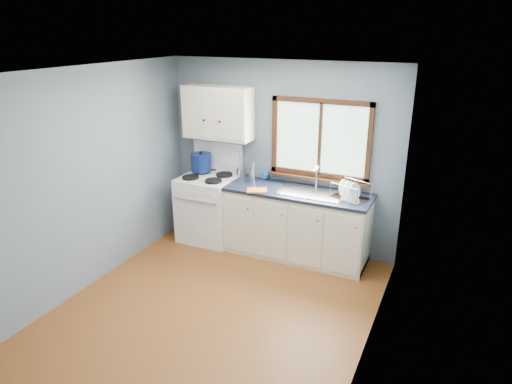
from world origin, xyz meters
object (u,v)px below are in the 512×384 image
at_px(base_cabinets, 296,227).
at_px(stockpot, 201,162).
at_px(gas_range, 209,206).
at_px(sink, 311,197).
at_px(utensil_crock, 241,172).
at_px(skillet, 201,169).
at_px(dish_rack, 350,194).
at_px(thermos, 253,172).

height_order(base_cabinets, stockpot, stockpot).
distance_m(gas_range, base_cabinets, 1.31).
relative_size(sink, utensil_crock, 2.22).
xyz_separation_m(gas_range, skillet, (-0.20, 0.13, 0.49)).
bearing_deg(stockpot, utensil_crock, 8.14).
bearing_deg(utensil_crock, dish_rack, -6.25).
bearing_deg(skillet, base_cabinets, -15.60).
relative_size(base_cabinets, thermos, 6.67).
relative_size(gas_range, thermos, 4.90).
bearing_deg(dish_rack, utensil_crock, -164.59).
distance_m(base_cabinets, utensil_crock, 1.09).
distance_m(gas_range, sink, 1.53).
bearing_deg(skillet, thermos, -12.81).
relative_size(stockpot, utensil_crock, 1.00).
height_order(skillet, thermos, thermos).
bearing_deg(thermos, stockpot, 178.99).
bearing_deg(utensil_crock, base_cabinets, -11.85).
relative_size(utensil_crock, thermos, 1.36).
bearing_deg(sink, skillet, 176.16).
relative_size(sink, thermos, 3.03).
bearing_deg(skillet, gas_range, -45.20).
relative_size(gas_range, base_cabinets, 0.74).
bearing_deg(dish_rack, skillet, -160.86).
distance_m(stockpot, utensil_crock, 0.60).
distance_m(gas_range, utensil_crock, 0.68).
height_order(gas_range, stockpot, gas_range).
relative_size(thermos, dish_rack, 0.57).
relative_size(sink, dish_rack, 1.72).
height_order(sink, utensil_crock, utensil_crock).
bearing_deg(gas_range, utensil_crock, 26.98).
distance_m(sink, skillet, 1.69).
distance_m(skillet, thermos, 0.83).
bearing_deg(base_cabinets, skillet, 175.72).
relative_size(base_cabinets, skillet, 5.05).
height_order(gas_range, thermos, gas_range).
relative_size(skillet, thermos, 1.32).
xyz_separation_m(gas_range, thermos, (0.63, 0.11, 0.57)).
xyz_separation_m(gas_range, sink, (1.49, 0.02, 0.37)).
bearing_deg(stockpot, dish_rack, -2.34).
relative_size(gas_range, dish_rack, 2.78).
distance_m(skillet, stockpot, 0.11).
bearing_deg(thermos, base_cabinets, -7.69).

